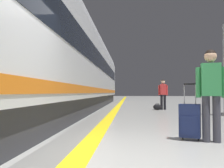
{
  "coord_description": "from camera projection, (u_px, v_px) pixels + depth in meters",
  "views": [
    {
      "loc": [
        0.14,
        -3.58,
        0.9
      ],
      "look_at": [
        -0.48,
        5.31,
        1.21
      ],
      "focal_mm": 39.13,
      "sensor_mm": 36.0,
      "label": 1
    }
  ],
  "objects": [
    {
      "name": "duffel_bag_near",
      "position": [
        157.0,
        107.0,
        12.65
      ],
      "size": [
        0.44,
        0.26,
        0.36
      ],
      "color": "black",
      "rests_on": "ground"
    },
    {
      "name": "safety_line_strip",
      "position": [
        116.0,
        109.0,
        13.55
      ],
      "size": [
        0.36,
        80.0,
        0.01
      ],
      "primitive_type": "cube",
      "color": "yellow",
      "rests_on": "ground"
    },
    {
      "name": "ground_plane",
      "position": [
        119.0,
        154.0,
        3.54
      ],
      "size": [
        120.0,
        120.0,
        0.0
      ],
      "primitive_type": "plane",
      "color": "#B7B7B2"
    },
    {
      "name": "tactile_edge_band",
      "position": [
        109.0,
        109.0,
        13.58
      ],
      "size": [
        0.72,
        80.0,
        0.01
      ],
      "primitive_type": "cube",
      "color": "slate",
      "rests_on": "ground"
    },
    {
      "name": "rolling_suitcase_foreground",
      "position": [
        190.0,
        121.0,
        4.59
      ],
      "size": [
        0.43,
        0.34,
        1.08
      ],
      "color": "#19234C",
      "rests_on": "ground"
    },
    {
      "name": "traveller_foreground",
      "position": [
        211.0,
        88.0,
        4.45
      ],
      "size": [
        0.52,
        0.26,
        1.69
      ],
      "color": "#383842",
      "rests_on": "ground"
    },
    {
      "name": "high_speed_train",
      "position": [
        71.0,
        61.0,
        12.21
      ],
      "size": [
        2.94,
        28.77,
        4.97
      ],
      "color": "#38383D",
      "rests_on": "ground"
    },
    {
      "name": "passenger_near",
      "position": [
        163.0,
        92.0,
        12.81
      ],
      "size": [
        0.5,
        0.21,
        1.59
      ],
      "color": "black",
      "rests_on": "ground"
    }
  ]
}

